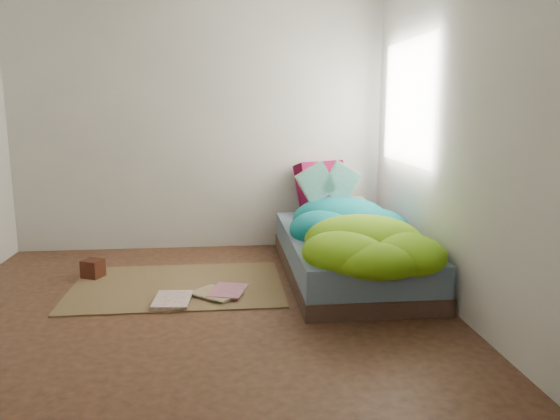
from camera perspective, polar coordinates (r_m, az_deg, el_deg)
The scene contains 12 objects.
ground at distance 3.79m, azimuth -9.01°, elevation -10.51°, with size 3.50×3.50×0.00m, color #3C2117.
room_walls at distance 3.55m, azimuth -9.59°, elevation 14.81°, with size 3.54×3.54×2.62m.
bed at distance 4.53m, azimuth 7.07°, elevation -4.65°, with size 1.00×2.00×0.34m.
duvet at distance 4.24m, azimuth 7.84°, elevation -0.98°, with size 0.96×1.84×0.34m, color #076573, non-canonical shape.
rug at distance 4.32m, azimuth -10.65°, elevation -7.79°, with size 1.60×1.10×0.01m, color brown.
pillow_floral at distance 5.27m, azimuth 6.30°, elevation 0.17°, with size 0.55×0.34×0.12m, color beige.
pillow_magenta at distance 5.29m, azimuth 4.47°, elevation 2.31°, with size 0.50×0.15×0.50m, color #510533.
open_book at distance 4.70m, azimuth 5.18°, elevation 4.07°, with size 0.46×0.10×0.28m, color #2D8930, non-canonical shape.
wooden_box at distance 4.66m, azimuth -18.96°, elevation -5.79°, with size 0.14×0.14×0.14m, color #33180B.
floor_book_a at distance 3.99m, azimuth -13.02°, elevation -9.17°, with size 0.25×0.35×0.03m, color white.
floor_book_b at distance 4.10m, azimuth -7.15°, elevation -8.36°, with size 0.24×0.33×0.03m, color #CA7491.
floor_book_c at distance 3.95m, azimuth -7.88°, elevation -9.18°, with size 0.24×0.33×0.03m, color tan.
Camera 1 is at (0.22, -3.53, 1.37)m, focal length 35.00 mm.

